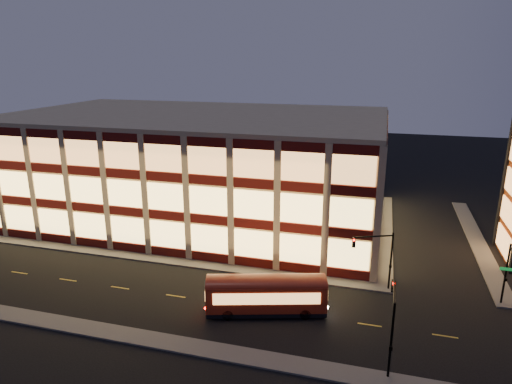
% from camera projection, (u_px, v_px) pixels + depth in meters
% --- Properties ---
extents(ground, '(200.00, 200.00, 0.00)m').
position_uv_depth(ground, '(166.00, 265.00, 49.98)').
color(ground, black).
rests_on(ground, ground).
extents(sidewalk_office_south, '(54.00, 2.00, 0.15)m').
position_uv_depth(sidewalk_office_south, '(146.00, 257.00, 51.66)').
color(sidewalk_office_south, '#514F4C').
rests_on(sidewalk_office_south, ground).
extents(sidewalk_office_east, '(2.00, 30.00, 0.15)m').
position_uv_depth(sidewalk_office_east, '(385.00, 230.00, 59.68)').
color(sidewalk_office_east, '#514F4C').
rests_on(sidewalk_office_east, ground).
extents(sidewalk_tower_west, '(2.00, 30.00, 0.15)m').
position_uv_depth(sidewalk_tower_west, '(476.00, 239.00, 56.82)').
color(sidewalk_tower_west, '#514F4C').
rests_on(sidewalk_tower_west, ground).
extents(sidewalk_near, '(100.00, 2.00, 0.15)m').
position_uv_depth(sidewalk_near, '(95.00, 329.00, 37.96)').
color(sidewalk_near, '#514F4C').
rests_on(sidewalk_near, ground).
extents(office_building, '(50.45, 30.45, 14.50)m').
position_uv_depth(office_building, '(199.00, 165.00, 64.28)').
color(office_building, tan).
rests_on(office_building, ground).
extents(traffic_signal_far, '(3.79, 1.87, 6.00)m').
position_uv_depth(traffic_signal_far, '(378.00, 252.00, 43.26)').
color(traffic_signal_far, black).
rests_on(traffic_signal_far, ground).
extents(traffic_signal_right, '(1.20, 4.37, 6.00)m').
position_uv_depth(traffic_signal_right, '(511.00, 270.00, 39.54)').
color(traffic_signal_right, black).
rests_on(traffic_signal_right, ground).
extents(traffic_signal_near, '(0.32, 4.45, 6.00)m').
position_uv_depth(traffic_signal_near, '(392.00, 316.00, 32.53)').
color(traffic_signal_near, black).
rests_on(traffic_signal_near, ground).
extents(trolley_bus, '(10.78, 5.51, 3.55)m').
position_uv_depth(trolley_bus, '(266.00, 293.00, 40.10)').
color(trolley_bus, maroon).
rests_on(trolley_bus, ground).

